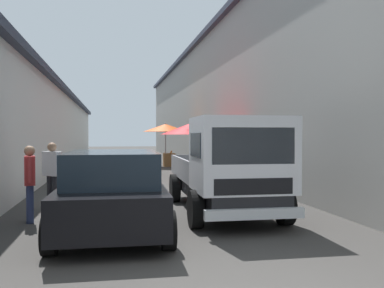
# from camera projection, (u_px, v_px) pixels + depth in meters

# --- Properties ---
(ground) EXTENTS (90.00, 90.00, 0.00)m
(ground) POSITION_uv_depth(u_px,v_px,m) (141.00, 177.00, 17.00)
(ground) COLOR #3D3A38
(building_right_concrete) EXTENTS (49.80, 7.50, 7.00)m
(building_right_concrete) POSITION_uv_depth(u_px,v_px,m) (279.00, 100.00, 20.50)
(building_right_concrete) COLOR gray
(building_right_concrete) RESTS_ON ground
(fruit_stall_near_left) EXTENTS (2.16, 2.16, 2.47)m
(fruit_stall_near_left) POSITION_uv_depth(u_px,v_px,m) (216.00, 132.00, 15.06)
(fruit_stall_near_left) COLOR #9E9EA3
(fruit_stall_near_left) RESTS_ON ground
(fruit_stall_far_left) EXTENTS (2.45, 2.45, 2.42)m
(fruit_stall_far_left) POSITION_uv_depth(u_px,v_px,m) (166.00, 131.00, 22.44)
(fruit_stall_far_left) COLOR #9E9EA3
(fruit_stall_far_left) RESTS_ON ground
(fruit_stall_far_right) EXTENTS (2.61, 2.61, 2.32)m
(fruit_stall_far_right) POSITION_uv_depth(u_px,v_px,m) (192.00, 134.00, 17.13)
(fruit_stall_far_right) COLOR #9E9EA3
(fruit_stall_far_right) RESTS_ON ground
(hatchback_car) EXTENTS (3.96, 2.02, 1.45)m
(hatchback_car) POSITION_uv_depth(u_px,v_px,m) (113.00, 191.00, 7.30)
(hatchback_car) COLOR black
(hatchback_car) RESTS_ON ground
(delivery_truck) EXTENTS (4.97, 2.08, 2.08)m
(delivery_truck) POSITION_uv_depth(u_px,v_px,m) (232.00, 169.00, 8.41)
(delivery_truck) COLOR black
(delivery_truck) RESTS_ON ground
(vendor_by_crates) EXTENTS (0.43, 0.52, 1.56)m
(vendor_by_crates) POSITION_uv_depth(u_px,v_px,m) (52.00, 171.00, 9.70)
(vendor_by_crates) COLOR #232328
(vendor_by_crates) RESTS_ON ground
(vendor_in_shade) EXTENTS (0.61, 0.28, 1.53)m
(vendor_in_shade) POSITION_uv_depth(u_px,v_px,m) (30.00, 179.00, 8.11)
(vendor_in_shade) COLOR navy
(vendor_in_shade) RESTS_ON ground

